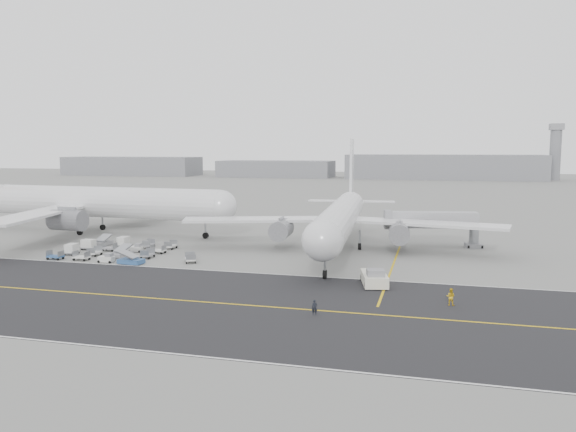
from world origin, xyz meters
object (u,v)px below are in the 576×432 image
(pushback_tug, at_px, (374,278))
(jet_bridge, at_px, (432,222))
(ground_crew_b, at_px, (451,297))
(airliner_a, at_px, (92,202))
(ground_crew_a, at_px, (315,308))
(control_tower, at_px, (555,151))
(airliner_b, at_px, (341,217))

(pushback_tug, xyz_separation_m, jet_bridge, (6.94, 31.12, 3.57))
(pushback_tug, relative_size, ground_crew_b, 4.22)
(airliner_a, height_order, ground_crew_a, airliner_a)
(ground_crew_b, bearing_deg, pushback_tug, -26.62)
(control_tower, bearing_deg, jet_bridge, -105.10)
(pushback_tug, bearing_deg, airliner_b, 96.19)
(airliner_a, height_order, jet_bridge, airliner_a)
(ground_crew_b, bearing_deg, airliner_a, -16.99)
(airliner_a, distance_m, jet_bridge, 68.61)
(control_tower, relative_size, pushback_tug, 3.79)
(control_tower, bearing_deg, ground_crew_b, -102.64)
(jet_bridge, height_order, ground_crew_a, jet_bridge)
(control_tower, xyz_separation_m, ground_crew_b, (-62.19, -277.20, -15.28))
(ground_crew_a, bearing_deg, ground_crew_b, 21.99)
(jet_bridge, height_order, ground_crew_b, jet_bridge)
(pushback_tug, distance_m, jet_bridge, 32.08)
(control_tower, xyz_separation_m, pushback_tug, (-71.42, -270.02, -15.30))
(control_tower, height_order, airliner_b, control_tower)
(airliner_b, bearing_deg, airliner_a, 169.01)
(jet_bridge, bearing_deg, airliner_a, 170.20)
(airliner_a, xyz_separation_m, jet_bridge, (68.58, 0.22, -1.92))
(control_tower, relative_size, airliner_a, 0.48)
(airliner_a, bearing_deg, control_tower, -26.35)
(control_tower, height_order, jet_bridge, control_tower)
(control_tower, height_order, ground_crew_a, control_tower)
(control_tower, distance_m, airliner_b, 258.47)
(airliner_b, distance_m, ground_crew_b, 36.50)
(control_tower, bearing_deg, airliner_b, -108.01)
(airliner_a, xyz_separation_m, ground_crew_b, (70.86, -38.08, -5.47))
(jet_bridge, bearing_deg, control_tower, 64.92)
(pushback_tug, height_order, ground_crew_a, pushback_tug)
(airliner_b, bearing_deg, jet_bridge, 19.48)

